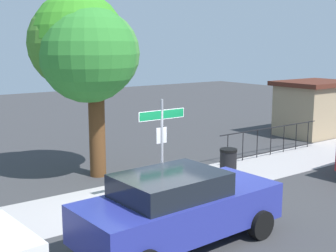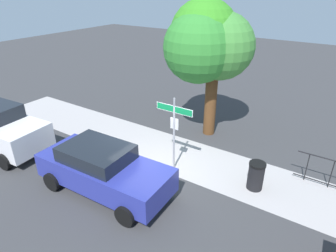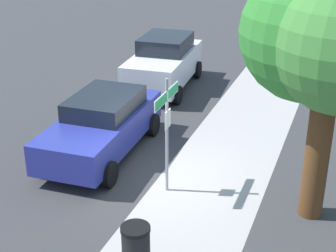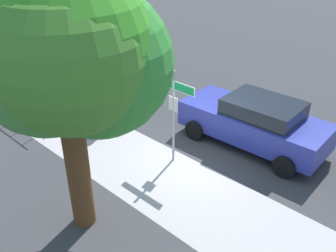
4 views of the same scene
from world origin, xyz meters
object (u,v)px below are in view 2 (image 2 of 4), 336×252
object	(u,v)px
street_sign	(174,122)
car_blue	(103,169)
shade_tree	(207,42)
trash_bin	(256,176)

from	to	relation	value
street_sign	car_blue	xyz separation A→B (m)	(-1.23, -2.32, -1.07)
shade_tree	street_sign	bearing A→B (deg)	-80.62
street_sign	car_blue	world-z (taller)	street_sign
street_sign	shade_tree	bearing A→B (deg)	99.38
shade_tree	trash_bin	world-z (taller)	shade_tree
car_blue	trash_bin	bearing A→B (deg)	32.05
trash_bin	street_sign	bearing A→B (deg)	-170.22
street_sign	trash_bin	distance (m)	3.25
shade_tree	car_blue	size ratio (longest dim) A/B	1.26
car_blue	trash_bin	xyz separation A→B (m)	(4.13, 2.81, -0.33)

